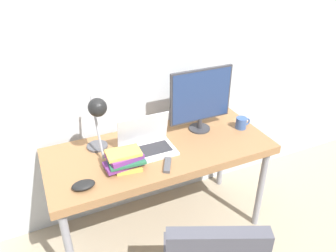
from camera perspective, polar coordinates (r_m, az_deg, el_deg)
name	(u,v)px	position (r m, az deg, el deg)	size (l,w,h in m)	color
wall_back	(137,58)	(2.40, -5.42, 11.68)	(8.00, 0.05, 2.60)	silver
desk	(160,156)	(2.33, -1.40, -5.19)	(1.57, 0.67, 0.78)	#996B42
laptop	(147,144)	(2.24, -3.73, -3.13)	(0.36, 0.24, 0.25)	silver
monitor	(201,98)	(2.40, 5.75, 4.91)	(0.49, 0.16, 0.48)	#333338
desk_lamp	(97,116)	(2.07, -12.19, 1.73)	(0.14, 0.30, 0.45)	#4C4C51
book_stack	(125,159)	(2.09, -7.48, -5.78)	(0.26, 0.20, 0.12)	gold
tv_remote	(167,165)	(2.11, -0.09, -6.81)	(0.11, 0.15, 0.02)	#4C4C51
mug	(241,123)	(2.56, 12.68, 0.52)	(0.12, 0.08, 0.09)	#385693
game_controller	(83,185)	(2.00, -14.50, -9.93)	(0.14, 0.09, 0.04)	black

